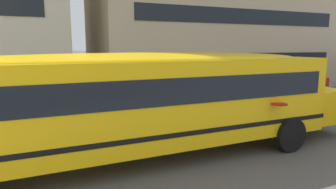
# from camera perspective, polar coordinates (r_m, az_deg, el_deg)

# --- Properties ---
(ground_plane) EXTENTS (400.00, 400.00, 0.00)m
(ground_plane) POSITION_cam_1_polar(r_m,az_deg,el_deg) (9.49, -14.42, -9.31)
(ground_plane) COLOR #54514F
(sidewalk_far) EXTENTS (120.00, 3.00, 0.01)m
(sidewalk_far) POSITION_cam_1_polar(r_m,az_deg,el_deg) (17.15, -18.46, -1.19)
(sidewalk_far) COLOR gray
(sidewalk_far) RESTS_ON ground_plane
(lane_centreline) EXTENTS (110.00, 0.16, 0.01)m
(lane_centreline) POSITION_cam_1_polar(r_m,az_deg,el_deg) (9.49, -14.42, -9.29)
(lane_centreline) COLOR silver
(lane_centreline) RESTS_ON ground_plane
(school_bus) EXTENTS (12.63, 3.00, 2.81)m
(school_bus) POSITION_cam_1_polar(r_m,az_deg,el_deg) (7.80, -3.99, -0.37)
(school_bus) COLOR yellow
(school_bus) RESTS_ON ground_plane
(parked_car_red_past_driveway) EXTENTS (3.96, 2.00, 1.64)m
(parked_car_red_past_driveway) POSITION_cam_1_polar(r_m,az_deg,el_deg) (20.41, 23.08, 2.53)
(parked_car_red_past_driveway) COLOR maroon
(parked_car_red_past_driveway) RESTS_ON ground_plane
(apartment_block_far_centre) EXTENTS (20.30, 10.37, 13.30)m
(apartment_block_far_centre) POSITION_cam_1_polar(r_m,az_deg,el_deg) (27.62, 8.10, 16.82)
(apartment_block_far_centre) COLOR #C6B28E
(apartment_block_far_centre) RESTS_ON ground_plane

